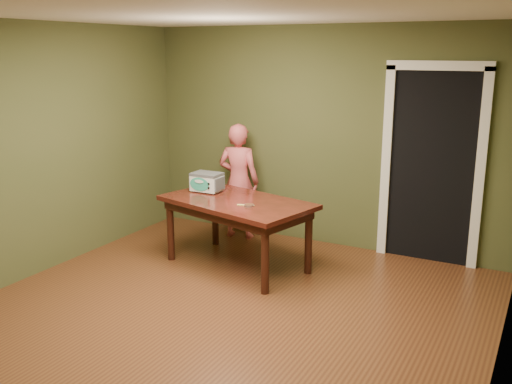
% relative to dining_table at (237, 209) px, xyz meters
% --- Properties ---
extents(floor, '(5.00, 5.00, 0.00)m').
position_rel_dining_table_xyz_m(floor, '(0.47, -1.30, -0.65)').
color(floor, brown).
rests_on(floor, ground).
extents(room_shell, '(4.52, 5.02, 2.61)m').
position_rel_dining_table_xyz_m(room_shell, '(0.47, -1.30, 1.06)').
color(room_shell, '#484C28').
rests_on(room_shell, ground).
extents(doorway, '(1.10, 0.66, 2.25)m').
position_rel_dining_table_xyz_m(doorway, '(1.77, 1.48, 0.41)').
color(doorway, black).
rests_on(doorway, ground).
extents(dining_table, '(1.77, 1.25, 0.75)m').
position_rel_dining_table_xyz_m(dining_table, '(0.00, 0.00, 0.00)').
color(dining_table, black).
rests_on(dining_table, floor).
extents(toy_oven, '(0.35, 0.24, 0.22)m').
position_rel_dining_table_xyz_m(toy_oven, '(-0.49, 0.17, 0.22)').
color(toy_oven, '#4C4F54').
rests_on(toy_oven, dining_table).
extents(baking_pan, '(0.10, 0.10, 0.02)m').
position_rel_dining_table_xyz_m(baking_pan, '(0.24, -0.16, 0.11)').
color(baking_pan, silver).
rests_on(baking_pan, dining_table).
extents(spatula, '(0.18, 0.07, 0.01)m').
position_rel_dining_table_xyz_m(spatula, '(0.19, -0.15, 0.10)').
color(spatula, '#E8D865').
rests_on(spatula, dining_table).
extents(child, '(0.57, 0.41, 1.44)m').
position_rel_dining_table_xyz_m(child, '(-0.50, 0.90, 0.07)').
color(child, '#D1565B').
rests_on(child, floor).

